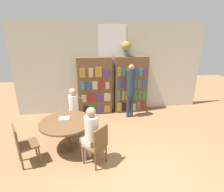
# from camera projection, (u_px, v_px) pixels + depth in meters

# --- Properties ---
(ground_plane) EXTENTS (16.00, 16.00, 0.00)m
(ground_plane) POSITION_uv_depth(u_px,v_px,m) (138.00, 177.00, 3.37)
(ground_plane) COLOR olive
(wall_back) EXTENTS (6.40, 0.07, 3.00)m
(wall_back) POSITION_uv_depth(u_px,v_px,m) (112.00, 69.00, 5.94)
(wall_back) COLOR beige
(wall_back) RESTS_ON ground_plane
(bookshelf_left) EXTENTS (1.11, 0.34, 1.92)m
(bookshelf_left) POSITION_uv_depth(u_px,v_px,m) (95.00, 86.00, 5.86)
(bookshelf_left) COLOR brown
(bookshelf_left) RESTS_ON ground_plane
(bookshelf_right) EXTENTS (1.11, 0.34, 1.92)m
(bookshelf_right) POSITION_uv_depth(u_px,v_px,m) (131.00, 85.00, 6.03)
(bookshelf_right) COLOR brown
(bookshelf_right) RESTS_ON ground_plane
(flower_vase) EXTENTS (0.30, 0.30, 0.49)m
(flower_vase) POSITION_uv_depth(u_px,v_px,m) (126.00, 47.00, 5.58)
(flower_vase) COLOR #475166
(flower_vase) RESTS_ON bookshelf_right
(reading_table) EXTENTS (1.21, 1.21, 0.72)m
(reading_table) POSITION_uv_depth(u_px,v_px,m) (67.00, 126.00, 4.05)
(reading_table) COLOR brown
(reading_table) RESTS_ON ground_plane
(chair_near_camera) EXTENTS (0.54, 0.54, 0.91)m
(chair_near_camera) POSITION_uv_depth(u_px,v_px,m) (23.00, 143.00, 3.56)
(chair_near_camera) COLOR brown
(chair_near_camera) RESTS_ON ground_plane
(chair_left_side) EXTENTS (0.46, 0.46, 0.91)m
(chair_left_side) POSITION_uv_depth(u_px,v_px,m) (75.00, 112.00, 4.97)
(chair_left_side) COLOR brown
(chair_left_side) RESTS_ON ground_plane
(chair_far_side) EXTENTS (0.57, 0.57, 0.91)m
(chair_far_side) POSITION_uv_depth(u_px,v_px,m) (97.00, 144.00, 3.55)
(chair_far_side) COLOR brown
(chair_far_side) RESTS_ON ground_plane
(seated_reader_left) EXTENTS (0.30, 0.38, 1.27)m
(seated_reader_left) POSITION_uv_depth(u_px,v_px,m) (73.00, 108.00, 4.72)
(seated_reader_left) COLOR silver
(seated_reader_left) RESTS_ON ground_plane
(seated_reader_right) EXTENTS (0.43, 0.43, 1.27)m
(seated_reader_right) POSITION_uv_depth(u_px,v_px,m) (90.00, 131.00, 3.57)
(seated_reader_right) COLOR beige
(seated_reader_right) RESTS_ON ground_plane
(librarian_standing) EXTENTS (0.27, 0.54, 1.75)m
(librarian_standing) POSITION_uv_depth(u_px,v_px,m) (131.00, 86.00, 5.51)
(librarian_standing) COLOR #232D3D
(librarian_standing) RESTS_ON ground_plane
(open_book_on_table) EXTENTS (0.24, 0.18, 0.03)m
(open_book_on_table) POSITION_uv_depth(u_px,v_px,m) (64.00, 119.00, 4.11)
(open_book_on_table) COLOR silver
(open_book_on_table) RESTS_ON reading_table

